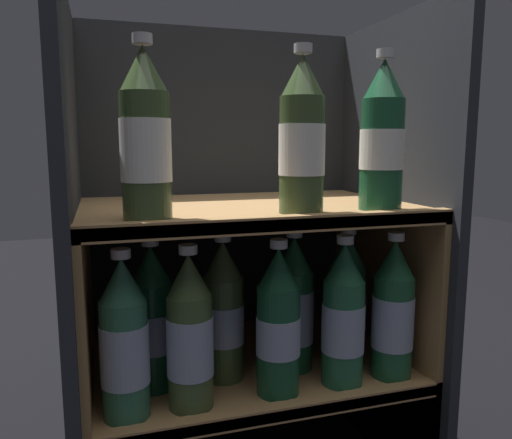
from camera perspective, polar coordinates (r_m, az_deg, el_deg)
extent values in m
cube|color=#23262B|center=(1.13, -4.04, -1.75)|extent=(0.63, 0.02, 0.89)
cube|color=#23262B|center=(0.90, -20.09, -4.98)|extent=(0.02, 0.44, 0.89)
cube|color=#23262B|center=(1.06, 14.97, -2.78)|extent=(0.02, 0.44, 0.89)
cube|color=#9E7547|center=(1.00, -1.05, -16.07)|extent=(0.59, 0.40, 0.02)
cube|color=#9E7547|center=(0.84, 2.75, -21.16)|extent=(0.59, 0.02, 0.03)
cube|color=#9E7547|center=(1.16, 13.58, -19.29)|extent=(0.01, 0.40, 0.22)
cube|color=#9E7547|center=(0.92, -1.11, 1.25)|extent=(0.59, 0.40, 0.02)
cube|color=#9E7547|center=(0.74, 2.92, -0.53)|extent=(0.59, 0.02, 0.03)
cube|color=#9E7547|center=(0.96, -18.50, -15.76)|extent=(0.01, 0.40, 0.52)
cube|color=#9E7547|center=(1.10, 13.86, -12.33)|extent=(0.01, 0.40, 0.52)
cylinder|color=#384C28|center=(0.74, -12.45, 7.02)|extent=(0.07, 0.07, 0.18)
cylinder|color=silver|center=(0.74, -12.48, 7.72)|extent=(0.07, 0.07, 0.09)
cone|color=#384C28|center=(0.74, -12.77, 16.53)|extent=(0.07, 0.07, 0.06)
cylinder|color=#B7B7BC|center=(0.75, -12.88, 19.48)|extent=(0.03, 0.03, 0.01)
cylinder|color=#384C28|center=(0.79, 5.24, 7.28)|extent=(0.07, 0.07, 0.18)
cylinder|color=silver|center=(0.79, 5.25, 7.94)|extent=(0.07, 0.07, 0.08)
cone|color=#384C28|center=(0.80, 5.36, 16.12)|extent=(0.07, 0.07, 0.06)
cylinder|color=#B7B7BC|center=(0.81, 5.41, 18.87)|extent=(0.03, 0.03, 0.01)
cylinder|color=#194C2D|center=(0.86, 14.15, 7.16)|extent=(0.07, 0.07, 0.18)
cylinder|color=silver|center=(0.86, 14.17, 7.77)|extent=(0.07, 0.07, 0.07)
cone|color=#194C2D|center=(0.86, 14.46, 15.33)|extent=(0.07, 0.07, 0.06)
cylinder|color=#B7B7BC|center=(0.87, 14.56, 17.89)|extent=(0.03, 0.03, 0.01)
cylinder|color=#285B42|center=(0.80, -14.74, -15.17)|extent=(0.07, 0.07, 0.18)
cylinder|color=#8C99B2|center=(0.80, -14.76, -14.57)|extent=(0.07, 0.07, 0.09)
cone|color=#285B42|center=(0.76, -15.09, -6.64)|extent=(0.07, 0.07, 0.06)
cylinder|color=#B7B7BC|center=(0.75, -15.21, -3.76)|extent=(0.03, 0.03, 0.01)
cylinder|color=#384C28|center=(0.81, -7.54, -14.69)|extent=(0.07, 0.07, 0.18)
cylinder|color=#8C99B2|center=(0.81, -7.55, -14.09)|extent=(0.07, 0.07, 0.09)
cone|color=#384C28|center=(0.77, -7.72, -6.24)|extent=(0.07, 0.07, 0.06)
cylinder|color=#B7B7BC|center=(0.76, -7.78, -3.39)|extent=(0.03, 0.03, 0.01)
cylinder|color=#144228|center=(0.84, 2.55, -13.63)|extent=(0.07, 0.07, 0.18)
cylinder|color=#8C99B2|center=(0.84, 2.55, -13.06)|extent=(0.07, 0.07, 0.06)
cone|color=#144228|center=(0.80, 2.60, -5.50)|extent=(0.07, 0.07, 0.06)
cylinder|color=#B7B7BC|center=(0.80, 2.62, -2.77)|extent=(0.03, 0.03, 0.01)
cylinder|color=#1E5638|center=(0.89, 9.89, -12.60)|extent=(0.07, 0.07, 0.18)
cylinder|color=#8C99B2|center=(0.88, 9.91, -12.05)|extent=(0.07, 0.07, 0.08)
cone|color=#1E5638|center=(0.85, 10.11, -4.85)|extent=(0.07, 0.07, 0.06)
cylinder|color=#B7B7BC|center=(0.84, 10.18, -2.26)|extent=(0.03, 0.03, 0.01)
cylinder|color=#194C2D|center=(0.93, 15.32, -11.70)|extent=(0.07, 0.07, 0.18)
cylinder|color=#8C99B2|center=(0.93, 15.34, -11.18)|extent=(0.07, 0.07, 0.09)
cone|color=#194C2D|center=(0.90, 15.63, -4.32)|extent=(0.07, 0.07, 0.06)
cylinder|color=#B7B7BC|center=(0.89, 15.73, -1.86)|extent=(0.03, 0.03, 0.01)
cylinder|color=#144228|center=(0.88, -11.70, -12.88)|extent=(0.07, 0.07, 0.18)
cylinder|color=#8C99B2|center=(0.87, -11.72, -12.33)|extent=(0.07, 0.07, 0.07)
cone|color=#144228|center=(0.84, -11.95, -5.06)|extent=(0.07, 0.07, 0.06)
cylinder|color=#B7B7BC|center=(0.83, -12.04, -2.44)|extent=(0.03, 0.03, 0.01)
cylinder|color=#384C28|center=(0.90, -3.73, -12.27)|extent=(0.07, 0.07, 0.18)
cylinder|color=#8C99B2|center=(0.89, -3.74, -11.72)|extent=(0.07, 0.07, 0.07)
cone|color=#384C28|center=(0.86, -3.81, -4.59)|extent=(0.07, 0.07, 0.06)
cylinder|color=#B7B7BC|center=(0.85, -3.84, -2.02)|extent=(0.03, 0.03, 0.01)
cylinder|color=#194C2D|center=(0.93, 4.31, -11.41)|extent=(0.07, 0.07, 0.18)
cylinder|color=#8C99B2|center=(0.93, 4.31, -10.88)|extent=(0.07, 0.07, 0.10)
cone|color=#194C2D|center=(0.90, 4.39, -4.02)|extent=(0.07, 0.07, 0.06)
cylinder|color=#B7B7BC|center=(0.89, 4.42, -1.56)|extent=(0.03, 0.03, 0.01)
cylinder|color=#1E5638|center=(0.98, 10.28, -10.62)|extent=(0.07, 0.07, 0.18)
cylinder|color=#8C99B2|center=(0.97, 10.30, -10.11)|extent=(0.07, 0.07, 0.08)
cone|color=#1E5638|center=(0.94, 10.48, -3.54)|extent=(0.07, 0.07, 0.06)
cylinder|color=#B7B7BC|center=(0.94, 10.55, -1.19)|extent=(0.03, 0.03, 0.01)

